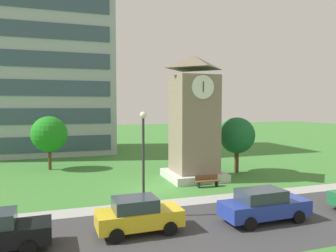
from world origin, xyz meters
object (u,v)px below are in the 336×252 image
Objects in this scene: clock_tower at (194,124)px; parked_car_blue at (264,205)px; street_lamp at (143,152)px; tree_by_building at (237,136)px; parked_car_yellow at (138,215)px; park_bench at (207,181)px; tree_streetside at (49,134)px.

clock_tower is 10.88m from parked_car_blue.
street_lamp is at bearing -128.87° from clock_tower.
tree_by_building is 16.01m from parked_car_yellow.
park_bench is 0.45× the size of parked_car_yellow.
parked_car_yellow is at bearing -136.96° from tree_by_building.
clock_tower is at bearing -166.40° from tree_by_building.
tree_streetside is (-5.21, 15.37, -0.19)m from street_lamp.
park_bench is at bearing 45.24° from parked_car_yellow.
clock_tower is 4.91m from tree_by_building.
parked_car_blue is at bearing -92.33° from park_bench.
parked_car_blue is at bearing -5.08° from parked_car_yellow.
tree_streetside reaches higher than parked_car_blue.
park_bench is at bearing -43.03° from tree_streetside.
tree_streetside is (-11.27, 10.52, 2.89)m from park_bench.
park_bench is 0.37× the size of tree_by_building.
parked_car_blue is (-0.30, -7.46, 0.40)m from park_bench.
park_bench is 15.68m from tree_streetside.
parked_car_blue is (-0.40, -10.25, -3.62)m from clock_tower.
parked_car_yellow is 0.86× the size of parked_car_blue.
tree_by_building reaches higher than parked_car_yellow.
tree_streetside reaches higher than parked_car_yellow.
park_bench is at bearing -92.05° from clock_tower.
street_lamp is 1.21× the size of parked_car_blue.
parked_car_blue is at bearing -113.89° from tree_by_building.
street_lamp is 13.91m from tree_by_building.
parked_car_yellow is 6.55m from parked_car_blue.
street_lamp is 1.13× the size of tree_streetside.
tree_by_building reaches higher than park_bench.
park_bench is at bearing 38.69° from street_lamp.
parked_car_yellow is (-0.77, -2.03, -2.68)m from street_lamp.
tree_streetside is at bearing 121.37° from parked_car_blue.
clock_tower reaches higher than tree_by_building.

